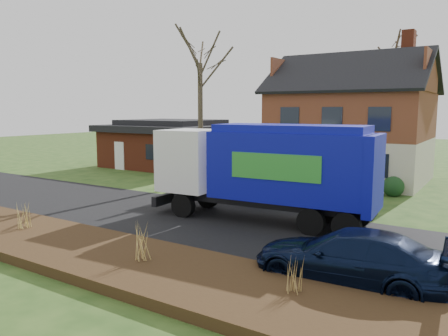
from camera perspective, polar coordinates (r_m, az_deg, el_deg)
The scene contains 13 objects.
ground at distance 17.93m, azimuth -3.50°, elevation -6.92°, with size 120.00×120.00×0.00m, color #254416.
road at distance 17.93m, azimuth -3.50°, elevation -6.89°, with size 80.00×7.00×0.02m, color black.
mulch_verge at distance 14.14m, azimuth -16.50°, elevation -10.63°, with size 80.00×3.50×0.30m, color #321E10.
main_house at distance 29.26m, azimuth 15.31°, elevation 6.45°, with size 12.95×8.95×9.26m.
ranch_house at distance 35.10m, azimuth -6.83°, elevation 3.20°, with size 9.80×8.20×3.70m.
garbage_truck at distance 17.49m, azimuth 5.62°, elevation 0.24°, with size 9.32×3.09×3.93m.
silver_sedan at distance 21.62m, azimuth 2.77°, elevation -2.52°, with size 1.46×4.20×1.38m, color #A0A1A7.
navy_wagon at distance 11.95m, azimuth 16.01°, elevation -11.14°, with size 2.02×4.98×1.45m, color black.
tree_front_west at distance 26.91m, azimuth -3.17°, elevation 15.74°, with size 3.39×3.39×10.07m.
tree_back at distance 37.66m, azimuth 21.39°, elevation 15.38°, with size 3.75×3.75×11.88m.
grass_clump_west at distance 17.22m, azimuth -24.71°, elevation -5.64°, with size 0.35×0.29×0.92m.
grass_clump_mid at distance 12.59m, azimuth -10.87°, elevation -9.42°, with size 0.39×0.32×1.09m.
grass_clump_east at distance 10.45m, azimuth 9.02°, elevation -13.57°, with size 0.36×0.29×0.89m.
Camera 1 is at (10.27, -13.99, 4.51)m, focal length 35.00 mm.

